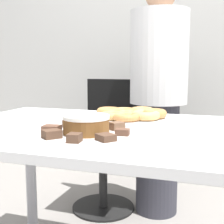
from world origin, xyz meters
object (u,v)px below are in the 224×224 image
at_px(person_standing, 158,95).
at_px(frosted_cake, 86,124).
at_px(office_chair_left, 106,146).
at_px(plate_cake, 86,135).
at_px(plate_donuts, 132,119).

relative_size(person_standing, frosted_cake, 9.75).
bearing_deg(frosted_cake, office_chair_left, 106.23).
distance_m(person_standing, frosted_cake, 1.11).
bearing_deg(frosted_cake, plate_cake, 90.00).
height_order(office_chair_left, frosted_cake, office_chair_left).
height_order(office_chair_left, plate_cake, office_chair_left).
height_order(person_standing, plate_cake, person_standing).
height_order(plate_cake, frosted_cake, frosted_cake).
xyz_separation_m(office_chair_left, plate_donuts, (0.37, -0.70, 0.33)).
distance_m(person_standing, office_chair_left, 0.52).
bearing_deg(plate_cake, office_chair_left, 106.23).
bearing_deg(office_chair_left, plate_cake, -72.92).
height_order(person_standing, office_chair_left, person_standing).
bearing_deg(plate_donuts, plate_cake, -98.60).
bearing_deg(plate_cake, plate_donuts, 81.40).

